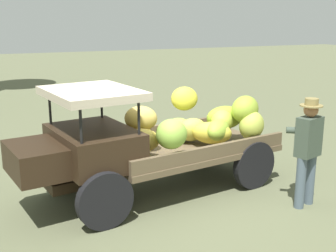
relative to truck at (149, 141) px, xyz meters
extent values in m
plane|color=#5B6043|center=(0.02, 0.18, -0.92)|extent=(60.00, 60.00, 0.00)
cube|color=black|center=(-0.28, -0.09, -0.45)|extent=(4.01, 1.15, 0.16)
cylinder|color=black|center=(1.01, 0.96, -0.50)|extent=(0.85, 0.29, 0.84)
cylinder|color=black|center=(1.29, -0.62, -0.50)|extent=(0.85, 0.29, 0.84)
cylinder|color=black|center=(-1.75, 0.46, -0.50)|extent=(0.85, 0.29, 0.84)
cylinder|color=black|center=(-1.46, -1.12, -0.50)|extent=(0.85, 0.29, 0.84)
cube|color=brown|center=(-0.72, -0.17, -0.27)|extent=(3.26, 2.23, 0.10)
cube|color=brown|center=(-0.86, 0.62, -0.11)|extent=(2.97, 0.62, 0.22)
cube|color=brown|center=(-0.58, -0.96, -0.11)|extent=(2.97, 0.62, 0.22)
cube|color=black|center=(0.95, 0.13, 0.06)|extent=(1.35, 1.69, 0.55)
cube|color=black|center=(1.84, 0.30, 0.00)|extent=(0.88, 1.17, 0.44)
cylinder|color=black|center=(1.27, 0.85, 0.61)|extent=(0.04, 0.04, 0.55)
cylinder|color=black|center=(1.50, -0.42, 0.61)|extent=(0.04, 0.04, 0.55)
cylinder|color=black|center=(0.40, 0.69, 0.61)|extent=(0.04, 0.04, 0.55)
cylinder|color=black|center=(0.64, -0.58, 0.61)|extent=(0.04, 0.04, 0.55)
cube|color=#BBAD94|center=(0.95, 0.13, 0.88)|extent=(1.47, 1.71, 0.12)
ellipsoid|color=#AEBB47|center=(-1.84, 0.18, 0.13)|extent=(0.68, 0.69, 0.58)
ellipsoid|color=#94B639|center=(-1.20, 0.15, 0.11)|extent=(0.77, 0.75, 0.48)
ellipsoid|color=#91AE30|center=(-1.55, -0.26, 0.20)|extent=(0.75, 0.58, 0.53)
ellipsoid|color=#8DB843|center=(-0.15, 0.58, 0.25)|extent=(0.72, 0.76, 0.59)
ellipsoid|color=#96B035|center=(-1.80, 0.01, 0.39)|extent=(0.76, 0.77, 0.60)
ellipsoid|color=#BBBD49|center=(-0.90, -0.27, 0.04)|extent=(0.55, 0.50, 0.53)
ellipsoid|color=#B4D147|center=(-0.75, -0.56, -0.01)|extent=(0.63, 0.54, 0.44)
ellipsoid|color=#B4C743|center=(-1.44, -0.16, 0.16)|extent=(0.62, 0.62, 0.44)
ellipsoid|color=gold|center=(-1.11, 0.08, 0.05)|extent=(0.88, 0.85, 0.54)
ellipsoid|color=tan|center=(0.11, -0.08, 0.37)|extent=(0.67, 0.61, 0.42)
ellipsoid|color=yellow|center=(-0.99, -0.80, 0.50)|extent=(0.57, 0.49, 0.50)
ellipsoid|color=yellow|center=(0.06, -0.43, 0.08)|extent=(0.76, 0.75, 0.45)
ellipsoid|color=gold|center=(0.24, 0.26, 0.10)|extent=(0.68, 0.55, 0.39)
cylinder|color=#4B5B67|center=(-1.96, 1.42, -0.51)|extent=(0.15, 0.15, 0.82)
cylinder|color=#4B5B67|center=(-2.21, 1.34, -0.51)|extent=(0.15, 0.15, 0.82)
cube|color=#3D4A3D|center=(-2.08, 1.38, 0.21)|extent=(0.45, 0.35, 0.61)
cylinder|color=#3D4A3D|center=(-1.96, 1.32, 0.30)|extent=(0.39, 0.31, 0.10)
cylinder|color=#3D4A3D|center=(-2.15, 1.26, 0.30)|extent=(0.23, 0.41, 0.10)
sphere|color=#93613D|center=(-2.08, 1.38, 0.63)|extent=(0.22, 0.22, 0.22)
cylinder|color=olive|center=(-2.08, 1.38, 0.69)|extent=(0.34, 0.34, 0.02)
cylinder|color=olive|center=(-2.08, 1.38, 0.75)|extent=(0.20, 0.20, 0.10)
camera|label=1|loc=(2.34, 6.54, 2.01)|focal=47.07mm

